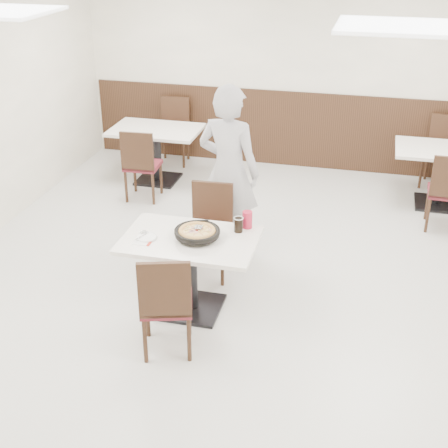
% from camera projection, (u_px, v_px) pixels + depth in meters
% --- Properties ---
extents(floor, '(7.00, 7.00, 0.00)m').
position_uv_depth(floor, '(236.00, 286.00, 6.24)').
color(floor, '#B6B6B1').
rests_on(floor, ground).
extents(wall_back, '(6.00, 0.04, 2.80)m').
position_uv_depth(wall_back, '(294.00, 70.00, 8.66)').
color(wall_back, beige).
rests_on(wall_back, floor).
extents(wall_front, '(6.00, 0.04, 2.80)m').
position_uv_depth(wall_front, '(49.00, 435.00, 2.58)').
color(wall_front, beige).
rests_on(wall_front, floor).
extents(wainscot_back, '(5.90, 0.03, 1.10)m').
position_uv_depth(wainscot_back, '(291.00, 129.00, 9.02)').
color(wainscot_back, black).
rests_on(wainscot_back, floor).
extents(fluo_panel_b, '(1.20, 0.60, 0.02)m').
position_uv_depth(fluo_panel_b, '(448.00, 28.00, 3.38)').
color(fluo_panel_b, white).
rests_on(fluo_panel_b, ceiling).
extents(main_table, '(1.30, 0.96, 0.75)m').
position_uv_depth(main_table, '(191.00, 274.00, 5.72)').
color(main_table, white).
rests_on(main_table, floor).
extents(chair_near, '(0.52, 0.52, 0.95)m').
position_uv_depth(chair_near, '(166.00, 301.00, 5.14)').
color(chair_near, black).
rests_on(chair_near, floor).
extents(chair_far, '(0.44, 0.44, 0.95)m').
position_uv_depth(chair_far, '(209.00, 233.00, 6.24)').
color(chair_far, black).
rests_on(chair_far, floor).
extents(trivet, '(0.14, 0.14, 0.04)m').
position_uv_depth(trivet, '(198.00, 238.00, 5.52)').
color(trivet, black).
rests_on(trivet, main_table).
extents(pizza_pan, '(0.45, 0.45, 0.01)m').
position_uv_depth(pizza_pan, '(197.00, 234.00, 5.52)').
color(pizza_pan, black).
rests_on(pizza_pan, trivet).
extents(pizza, '(0.40, 0.40, 0.02)m').
position_uv_depth(pizza, '(197.00, 233.00, 5.52)').
color(pizza, '#DEA557').
rests_on(pizza, pizza_pan).
extents(pizza_server, '(0.07, 0.09, 0.00)m').
position_uv_depth(pizza_server, '(199.00, 227.00, 5.54)').
color(pizza_server, silver).
rests_on(pizza_server, pizza).
extents(napkin, '(0.14, 0.14, 0.00)m').
position_uv_depth(napkin, '(142.00, 241.00, 5.49)').
color(napkin, white).
rests_on(napkin, main_table).
extents(side_plate, '(0.21, 0.21, 0.01)m').
position_uv_depth(side_plate, '(147.00, 237.00, 5.55)').
color(side_plate, white).
rests_on(side_plate, napkin).
extents(fork, '(0.08, 0.17, 0.00)m').
position_uv_depth(fork, '(142.00, 236.00, 5.54)').
color(fork, silver).
rests_on(fork, side_plate).
extents(cola_glass, '(0.09, 0.09, 0.13)m').
position_uv_depth(cola_glass, '(238.00, 225.00, 5.64)').
color(cola_glass, black).
rests_on(cola_glass, main_table).
extents(red_cup, '(0.10, 0.10, 0.16)m').
position_uv_depth(red_cup, '(247.00, 220.00, 5.70)').
color(red_cup, '#A91832').
rests_on(red_cup, main_table).
extents(diner_person, '(0.75, 0.57, 1.86)m').
position_uv_depth(diner_person, '(229.00, 172.00, 6.50)').
color(diner_person, silver).
rests_on(diner_person, floor).
extents(bg_table_left, '(1.28, 0.93, 0.75)m').
position_uv_depth(bg_table_left, '(157.00, 155.00, 8.57)').
color(bg_table_left, white).
rests_on(bg_table_left, floor).
extents(bg_chair_left_near, '(0.44, 0.44, 0.95)m').
position_uv_depth(bg_chair_left_near, '(143.00, 164.00, 7.98)').
color(bg_chair_left_near, black).
rests_on(bg_chair_left_near, floor).
extents(bg_chair_left_far, '(0.46, 0.46, 0.95)m').
position_uv_depth(bg_chair_left_far, '(173.00, 132.00, 9.13)').
color(bg_chair_left_far, black).
rests_on(bg_chair_left_far, floor).
extents(bg_table_right, '(1.25, 0.88, 0.75)m').
position_uv_depth(bg_table_right, '(441.00, 177.00, 7.83)').
color(bg_table_right, white).
rests_on(bg_table_right, floor).
extents(bg_chair_right_near, '(0.43, 0.43, 0.95)m').
position_uv_depth(bg_chair_right_near, '(447.00, 190.00, 7.21)').
color(bg_chair_right_near, black).
rests_on(bg_chair_right_near, floor).
extents(bg_chair_right_far, '(0.51, 0.51, 0.95)m').
position_uv_depth(bg_chair_right_far, '(440.00, 153.00, 8.33)').
color(bg_chair_right_far, black).
rests_on(bg_chair_right_far, floor).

